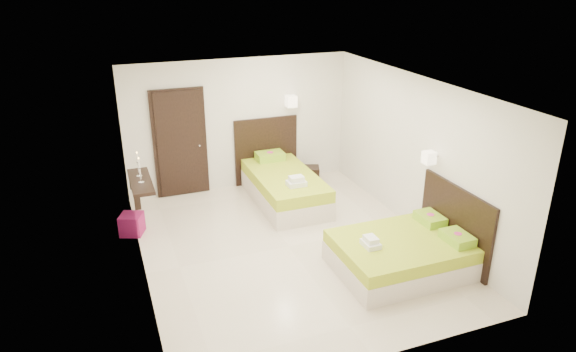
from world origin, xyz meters
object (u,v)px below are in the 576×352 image
object	(u,v)px
bed_double	(405,251)
nightstand	(310,175)
bed_single	(283,184)
ottoman	(132,224)

from	to	relation	value
bed_double	nightstand	xyz separation A→B (m)	(-0.02, 3.56, -0.11)
bed_single	nightstand	world-z (taller)	bed_single
bed_double	ottoman	distance (m)	4.50
nightstand	ottoman	size ratio (longest dim) A/B	1.10
nightstand	bed_single	bearing A→B (deg)	-122.59
bed_single	ottoman	xyz separation A→B (m)	(-2.85, -0.37, -0.15)
bed_single	bed_double	xyz separation A→B (m)	(0.84, -2.94, -0.05)
bed_double	nightstand	world-z (taller)	bed_double
bed_double	ottoman	world-z (taller)	bed_double
bed_single	bed_double	bearing A→B (deg)	-74.04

